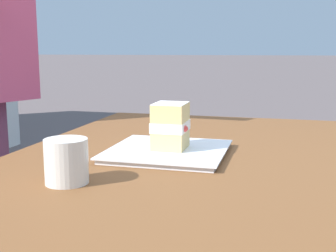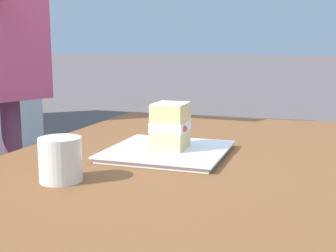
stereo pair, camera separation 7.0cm
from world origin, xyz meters
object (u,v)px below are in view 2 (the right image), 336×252
(dessert_fork, at_px, (167,134))
(coffee_cup, at_px, (60,159))
(patio_table, at_px, (205,197))
(dessert_plate, at_px, (168,151))
(cake_slice, at_px, (170,126))

(dessert_fork, xyz_separation_m, coffee_cup, (0.52, -0.05, 0.04))
(patio_table, relative_size, coffee_cup, 15.08)
(dessert_plate, distance_m, dessert_fork, 0.25)
(coffee_cup, bearing_deg, cake_slice, 154.08)
(dessert_plate, xyz_separation_m, dessert_fork, (-0.24, -0.08, -0.00))
(cake_slice, bearing_deg, dessert_plate, -53.89)
(dessert_fork, bearing_deg, patio_table, 36.66)
(dessert_plate, bearing_deg, coffee_cup, -25.35)
(dessert_fork, height_order, coffee_cup, coffee_cup)
(dessert_fork, bearing_deg, coffee_cup, -5.70)
(patio_table, bearing_deg, cake_slice, -98.52)
(dessert_plate, bearing_deg, patio_table, 84.08)
(cake_slice, bearing_deg, dessert_fork, -159.33)
(dessert_plate, bearing_deg, cake_slice, 126.11)
(cake_slice, height_order, coffee_cup, cake_slice)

